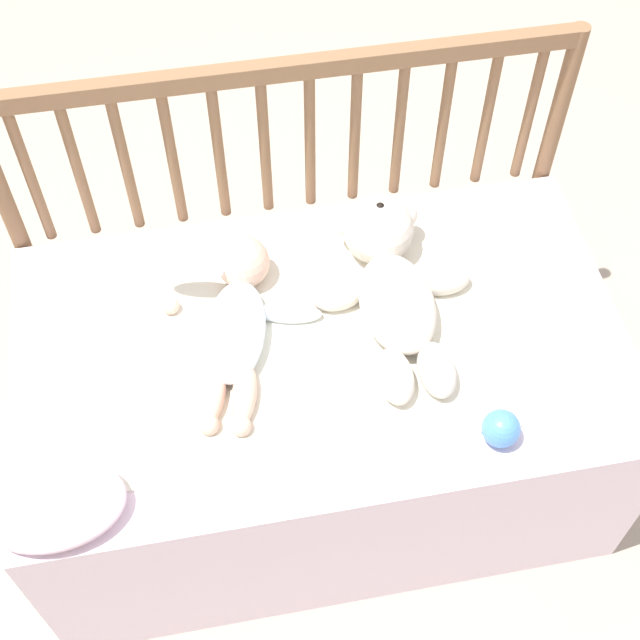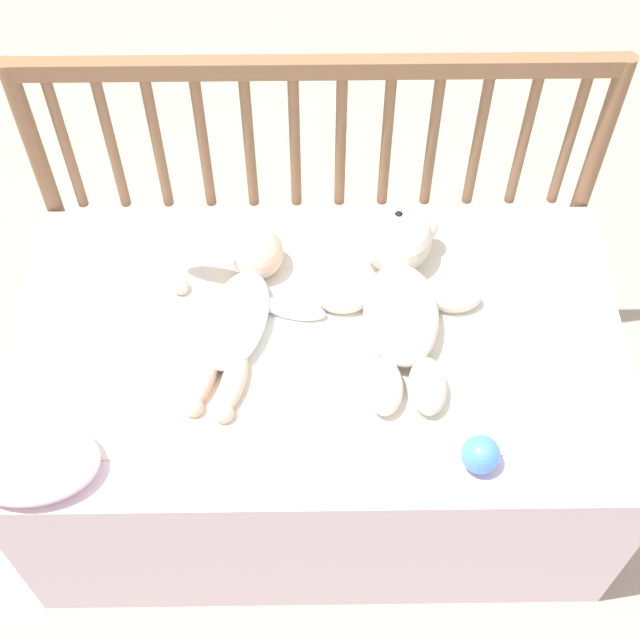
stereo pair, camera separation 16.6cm
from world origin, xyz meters
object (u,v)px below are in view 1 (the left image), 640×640
Objects in this scene: teddy_bear at (391,279)px; baby at (237,316)px; toy_ball at (501,429)px; small_pillow at (54,506)px.

baby is at bearing -175.55° from teddy_bear.
small_pillow is at bearing -179.77° from toy_ball.
teddy_bear is 1.88× the size of small_pillow.
baby is at bearing 43.05° from small_pillow.
teddy_bear is 6.58× the size of toy_ball.
small_pillow is at bearing -151.87° from teddy_bear.
baby is 1.74× the size of small_pillow.
small_pillow is (-0.35, -0.33, -0.01)m from baby.
teddy_bear is 1.08× the size of baby.
toy_ball reaches higher than small_pillow.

